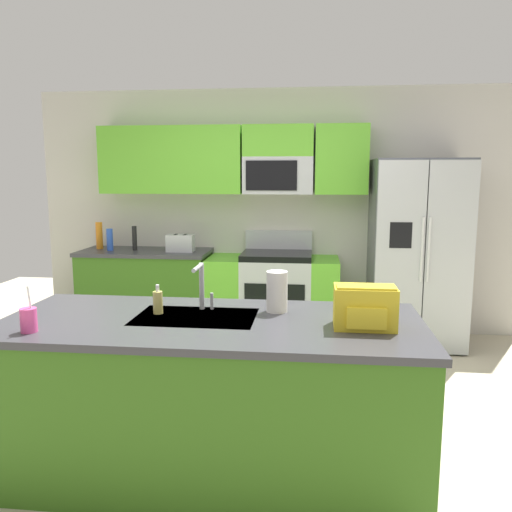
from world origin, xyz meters
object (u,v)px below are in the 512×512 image
Objects in this scene: toaster at (181,243)px; drink_cup_pink at (29,320)px; refrigerator at (417,253)px; paper_towel_roll at (277,292)px; soap_dispenser at (158,302)px; range_oven at (273,295)px; pepper_mill at (135,238)px; bottle_orange at (99,236)px; backpack at (365,306)px; bottle_blue at (110,240)px; sink_faucet at (202,283)px.

toaster is 1.15× the size of drink_cup_pink.
refrigerator is 7.58× the size of drink_cup_pink.
drink_cup_pink is 1.02× the size of paper_towel_roll.
range_oven is at bearing 79.07° from soap_dispenser.
pepper_mill is 0.42m from bottle_orange.
backpack is (-0.75, -2.53, 0.09)m from refrigerator.
toaster is 1.65× the size of soap_dispenser.
bottle_orange is (-0.93, 0.11, 0.05)m from toaster.
sink_faucet is at bearing -56.70° from bottle_blue.
toaster is 1.08× the size of pepper_mill.
bottle_blue is 2.90m from drink_cup_pink.
toaster is at bearing -176.91° from range_oven.
bottle_blue is 0.20m from bottle_orange.
sink_faucet is 0.88× the size of backpack.
range_oven is at bearing 177.13° from refrigerator.
refrigerator is 3.18m from bottle_blue.
soap_dispenser is (-1.91, -2.38, 0.04)m from refrigerator.
soap_dispenser is at bearing -62.08° from bottle_blue.
bottle_orange is at bearing 124.77° from sink_faucet.
pepper_mill reaches higher than range_oven.
paper_towel_roll is (0.68, 0.12, 0.05)m from soap_dispenser.
range_oven is 2.00m from bottle_orange.
backpack is at bearing -45.67° from bottle_orange.
range_oven is at bearing -1.62° from bottle_orange.
bottle_blue is at bearing 117.92° from soap_dispenser.
paper_towel_roll is (0.44, 0.02, -0.05)m from sink_faucet.
bottle_blue is at bearing 179.74° from refrigerator.
toaster is 2.56m from paper_towel_roll.
drink_cup_pink is at bearing -91.02° from toaster.
pepper_mill is at bearing 174.46° from toaster.
toaster is at bearing 179.54° from refrigerator.
refrigerator is 2.57m from paper_towel_roll.
bottle_orange reaches higher than sink_faucet.
paper_towel_roll is at bearing -62.56° from toaster.
bottle_orange is (-0.16, 0.11, 0.03)m from bottle_blue.
paper_towel_roll is (1.23, 0.54, 0.06)m from drink_cup_pink.
drink_cup_pink is (0.46, -2.87, -0.07)m from pepper_mill.
toaster is (-0.97, -0.05, 0.55)m from range_oven.
range_oven is 5.67× the size of paper_towel_roll.
bottle_orange is 3.71m from backpack.
range_oven is 5.57× the size of drink_cup_pink.
range_oven is 4.82× the size of sink_faucet.
paper_towel_roll is at bearing 23.78° from drink_cup_pink.
bottle_blue reaches higher than backpack.
backpack is at bearing -29.76° from paper_towel_roll.
bottle_blue is (-3.18, 0.01, 0.09)m from refrigerator.
paper_towel_roll is at bearing 10.22° from soap_dispenser.
paper_towel_roll is at bearing -118.60° from refrigerator.
paper_towel_roll reaches higher than range_oven.
backpack is (1.71, 0.27, 0.05)m from drink_cup_pink.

